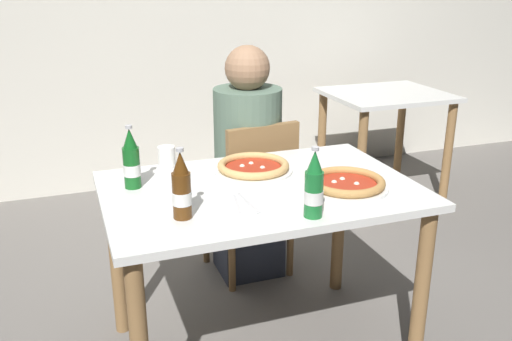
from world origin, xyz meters
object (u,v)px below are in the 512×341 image
object	(u,v)px
pizza_margherita_near	(253,167)
pizza_marinara_far	(346,183)
napkin_with_cutlery	(243,204)
diner_seated	(248,169)
beer_bottle_center	(182,189)
beer_bottle_right	(314,188)
dining_table_main	(260,214)
beer_bottle_left	(131,162)
chair_behind_table	(253,191)
paper_cup	(167,157)
dining_table_background	(385,115)

from	to	relation	value
pizza_margherita_near	pizza_marinara_far	size ratio (longest dim) A/B	1.01
pizza_margherita_near	napkin_with_cutlery	world-z (taller)	pizza_margherita_near
diner_seated	beer_bottle_center	xyz separation A→B (m)	(-0.52, -0.84, 0.27)
beer_bottle_center	beer_bottle_right	size ratio (longest dim) A/B	1.00
napkin_with_cutlery	beer_bottle_center	bearing A→B (deg)	-171.64
diner_seated	beer_bottle_right	world-z (taller)	diner_seated
dining_table_main	pizza_marinara_far	bearing A→B (deg)	-22.70
beer_bottle_left	napkin_with_cutlery	bearing A→B (deg)	-42.08
beer_bottle_right	napkin_with_cutlery	world-z (taller)	beer_bottle_right
chair_behind_table	pizza_margherita_near	bearing A→B (deg)	63.08
beer_bottle_right	napkin_with_cutlery	size ratio (longest dim) A/B	1.28
paper_cup	beer_bottle_right	bearing A→B (deg)	-60.70
dining_table_main	napkin_with_cutlery	world-z (taller)	napkin_with_cutlery
beer_bottle_center	diner_seated	bearing A→B (deg)	58.31
diner_seated	beer_bottle_left	xyz separation A→B (m)	(-0.64, -0.50, 0.27)
pizza_margherita_near	pizza_marinara_far	xyz separation A→B (m)	(0.27, -0.30, 0.00)
beer_bottle_left	paper_cup	xyz separation A→B (m)	(0.17, 0.18, -0.06)
diner_seated	beer_bottle_center	world-z (taller)	diner_seated
chair_behind_table	napkin_with_cutlery	world-z (taller)	chair_behind_table
pizza_margherita_near	chair_behind_table	bearing A→B (deg)	70.89
dining_table_background	pizza_margherita_near	distance (m)	1.88
dining_table_background	beer_bottle_center	size ratio (longest dim) A/B	3.24
napkin_with_cutlery	pizza_margherita_near	bearing A→B (deg)	64.48
beer_bottle_left	beer_bottle_right	world-z (taller)	same
paper_cup	beer_bottle_center	bearing A→B (deg)	-95.36
pizza_margherita_near	beer_bottle_right	xyz separation A→B (m)	(0.04, -0.49, 0.08)
dining_table_main	paper_cup	xyz separation A→B (m)	(-0.30, 0.34, 0.16)
chair_behind_table	beer_bottle_right	distance (m)	1.01
beer_bottle_right	beer_bottle_center	bearing A→B (deg)	161.70
chair_behind_table	beer_bottle_center	world-z (taller)	beer_bottle_center
beer_bottle_left	dining_table_background	bearing A→B (deg)	33.01
diner_seated	beer_bottle_center	size ratio (longest dim) A/B	4.89
dining_table_background	napkin_with_cutlery	distance (m)	2.21
dining_table_background	beer_bottle_right	xyz separation A→B (m)	(-1.37, -1.72, 0.26)
beer_bottle_left	napkin_with_cutlery	xyz separation A→B (m)	(0.34, -0.31, -0.10)
dining_table_background	paper_cup	world-z (taller)	paper_cup
pizza_marinara_far	beer_bottle_center	distance (m)	0.66
chair_behind_table	beer_bottle_right	bearing A→B (deg)	75.42
beer_bottle_right	pizza_margherita_near	bearing A→B (deg)	94.91
chair_behind_table	beer_bottle_right	size ratio (longest dim) A/B	3.44
dining_table_main	paper_cup	distance (m)	0.48
chair_behind_table	beer_bottle_left	size ratio (longest dim) A/B	3.44
dining_table_background	beer_bottle_center	distance (m)	2.41
dining_table_background	dining_table_main	bearing A→B (deg)	-135.89
beer_bottle_left	beer_bottle_right	size ratio (longest dim) A/B	1.00
diner_seated	beer_bottle_right	distance (m)	1.02
pizza_marinara_far	chair_behind_table	bearing A→B (deg)	99.34
napkin_with_cutlery	chair_behind_table	bearing A→B (deg)	68.13
chair_behind_table	napkin_with_cutlery	xyz separation A→B (m)	(-0.30, -0.76, 0.27)
napkin_with_cutlery	dining_table_background	bearing A→B (deg)	44.69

